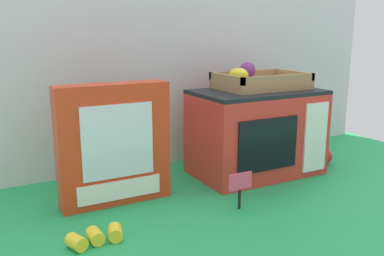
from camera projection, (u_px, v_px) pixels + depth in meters
The scene contains 8 objects.
ground_plane at pixel (226, 181), 1.32m from camera, with size 1.70×1.70×0.00m, color #219E54.
display_back_panel at pixel (185, 53), 1.47m from camera, with size 1.61×0.03×0.77m, color silver.
toy_microwave at pixel (256, 132), 1.37m from camera, with size 0.41×0.25×0.28m.
food_groups_crate at pixel (259, 82), 1.38m from camera, with size 0.28×0.19×0.08m.
cookie_set_box at pixel (114, 145), 1.13m from camera, with size 0.30×0.07×0.33m.
price_sign at pixel (240, 185), 1.10m from camera, with size 0.07×0.01×0.10m.
loose_toy_banana at pixel (96, 237), 0.93m from camera, with size 0.13×0.06×0.03m.
loose_toy_apple at pixel (324, 156), 1.48m from camera, with size 0.06×0.06×0.06m, color red.
Camera 1 is at (-0.68, -1.05, 0.46)m, focal length 39.35 mm.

